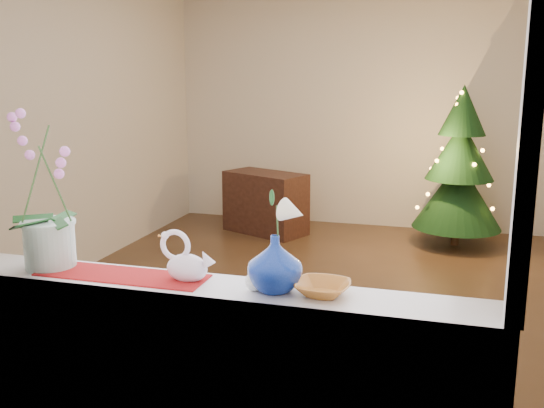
% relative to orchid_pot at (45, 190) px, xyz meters
% --- Properties ---
extents(ground, '(5.00, 5.00, 0.00)m').
position_rel_orchid_pot_xyz_m(ground, '(0.72, 2.35, -1.25)').
color(ground, '#3A2718').
rests_on(ground, ground).
extents(wall_back, '(4.50, 0.10, 2.70)m').
position_rel_orchid_pot_xyz_m(wall_back, '(0.72, 4.85, 0.10)').
color(wall_back, beige).
rests_on(wall_back, ground).
extents(wall_front, '(4.50, 0.10, 2.70)m').
position_rel_orchid_pot_xyz_m(wall_front, '(0.72, -0.15, 0.10)').
color(wall_front, beige).
rests_on(wall_front, ground).
extents(wall_left, '(0.10, 5.00, 2.70)m').
position_rel_orchid_pot_xyz_m(wall_left, '(-1.53, 2.35, 0.10)').
color(wall_left, beige).
rests_on(wall_left, ground).
extents(windowsill, '(2.20, 0.26, 0.04)m').
position_rel_orchid_pot_xyz_m(windowsill, '(0.72, -0.02, -0.35)').
color(windowsill, white).
rests_on(windowsill, window_apron).
extents(window_frame, '(2.22, 0.06, 1.60)m').
position_rel_orchid_pot_xyz_m(window_frame, '(0.72, -0.12, 0.45)').
color(window_frame, white).
rests_on(window_frame, windowsill).
extents(runner, '(0.70, 0.20, 0.01)m').
position_rel_orchid_pot_xyz_m(runner, '(0.34, -0.02, -0.33)').
color(runner, maroon).
rests_on(runner, windowsill).
extents(orchid_pot, '(0.23, 0.23, 0.66)m').
position_rel_orchid_pot_xyz_m(orchid_pot, '(0.00, 0.00, 0.00)').
color(orchid_pot, white).
rests_on(orchid_pot, windowsill).
extents(swan, '(0.23, 0.11, 0.19)m').
position_rel_orchid_pot_xyz_m(swan, '(0.62, -0.00, -0.23)').
color(swan, silver).
rests_on(swan, windowsill).
extents(blue_vase, '(0.26, 0.26, 0.24)m').
position_rel_orchid_pot_xyz_m(blue_vase, '(0.98, -0.02, -0.21)').
color(blue_vase, navy).
rests_on(blue_vase, windowsill).
extents(lily, '(0.14, 0.08, 0.18)m').
position_rel_orchid_pot_xyz_m(lily, '(0.98, -0.02, 0.01)').
color(lily, white).
rests_on(lily, blue_vase).
extents(paperweight, '(0.08, 0.08, 0.07)m').
position_rel_orchid_pot_xyz_m(paperweight, '(0.91, -0.04, -0.29)').
color(paperweight, white).
rests_on(paperweight, windowsill).
extents(amber_dish, '(0.18, 0.18, 0.04)m').
position_rel_orchid_pot_xyz_m(amber_dish, '(1.16, -0.01, -0.31)').
color(amber_dish, '#B16A26').
rests_on(amber_dish, windowsill).
extents(xmas_tree, '(1.13, 1.13, 1.63)m').
position_rel_orchid_pot_xyz_m(xmas_tree, '(1.71, 4.23, -0.43)').
color(xmas_tree, black).
rests_on(xmas_tree, ground).
extents(side_table, '(1.00, 0.78, 0.67)m').
position_rel_orchid_pot_xyz_m(side_table, '(-0.32, 4.19, -0.91)').
color(side_table, black).
rests_on(side_table, ground).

